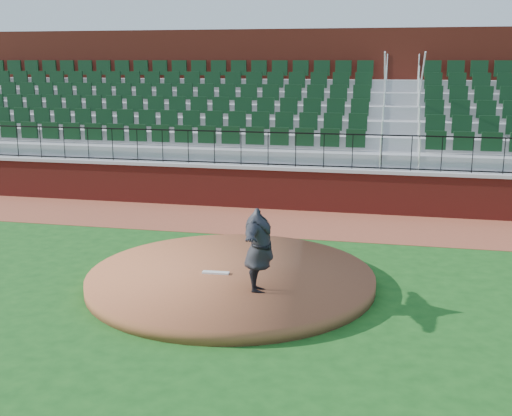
% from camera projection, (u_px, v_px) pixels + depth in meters
% --- Properties ---
extents(ground, '(90.00, 90.00, 0.00)m').
position_uv_depth(ground, '(240.00, 290.00, 12.42)').
color(ground, '#154A15').
rests_on(ground, ground).
extents(warning_track, '(34.00, 3.20, 0.01)m').
position_uv_depth(warning_track, '(286.00, 222.00, 17.55)').
color(warning_track, brown).
rests_on(warning_track, ground).
extents(field_wall, '(34.00, 0.35, 1.20)m').
position_uv_depth(field_wall, '(295.00, 190.00, 18.94)').
color(field_wall, maroon).
rests_on(field_wall, ground).
extents(wall_cap, '(34.00, 0.45, 0.10)m').
position_uv_depth(wall_cap, '(295.00, 168.00, 18.79)').
color(wall_cap, '#B7B7B7').
rests_on(wall_cap, field_wall).
extents(wall_railing, '(34.00, 0.05, 1.00)m').
position_uv_depth(wall_railing, '(296.00, 150.00, 18.67)').
color(wall_railing, black).
rests_on(wall_railing, wall_cap).
extents(seating_stands, '(34.00, 5.10, 4.60)m').
position_uv_depth(seating_stands, '(308.00, 124.00, 21.15)').
color(seating_stands, gray).
rests_on(seating_stands, ground).
extents(concourse_wall, '(34.00, 0.50, 5.50)m').
position_uv_depth(concourse_wall, '(319.00, 105.00, 23.71)').
color(concourse_wall, maroon).
rests_on(concourse_wall, ground).
extents(pitchers_mound, '(5.71, 5.71, 0.25)m').
position_uv_depth(pitchers_mound, '(231.00, 278.00, 12.68)').
color(pitchers_mound, brown).
rests_on(pitchers_mound, ground).
extents(pitching_rubber, '(0.54, 0.16, 0.04)m').
position_uv_depth(pitching_rubber, '(216.00, 273.00, 12.58)').
color(pitching_rubber, silver).
rests_on(pitching_rubber, pitchers_mound).
extents(pitcher, '(0.76, 1.98, 1.57)m').
position_uv_depth(pitcher, '(259.00, 250.00, 11.45)').
color(pitcher, black).
rests_on(pitcher, pitchers_mound).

